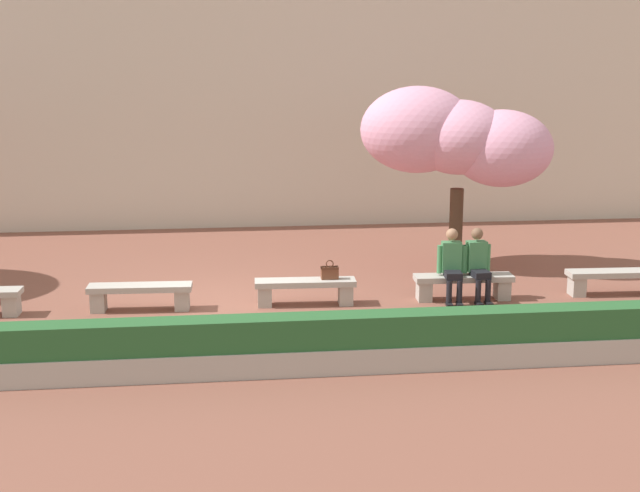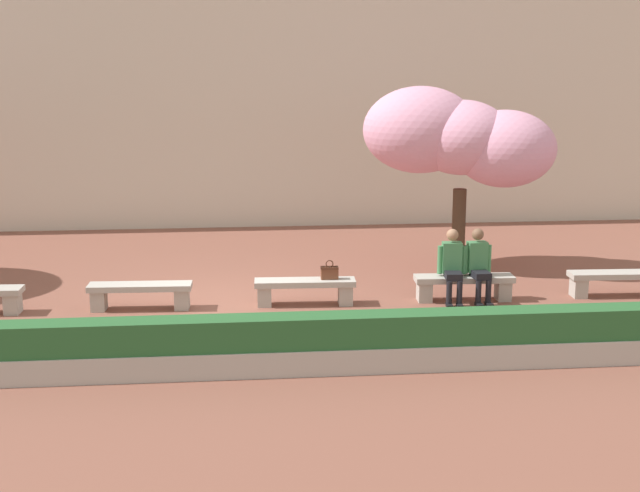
{
  "view_description": "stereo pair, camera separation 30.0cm",
  "coord_description": "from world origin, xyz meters",
  "px_view_note": "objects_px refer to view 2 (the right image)",
  "views": [
    {
      "loc": [
        -0.11,
        -14.88,
        4.31
      ],
      "look_at": [
        1.7,
        0.2,
        1.0
      ],
      "focal_mm": 50.0,
      "sensor_mm": 36.0,
      "label": 1
    },
    {
      "loc": [
        0.18,
        -14.92,
        4.31
      ],
      "look_at": [
        1.7,
        0.2,
        1.0
      ],
      "focal_mm": 50.0,
      "sensor_mm": 36.0,
      "label": 2
    }
  ],
  "objects_px": {
    "stone_bench_near_east": "(305,288)",
    "cherry_tree_main": "(458,138)",
    "person_seated_left": "(452,263)",
    "person_seated_right": "(479,262)",
    "stone_bench_center": "(140,292)",
    "handbag": "(330,272)",
    "stone_bench_east_end": "(464,284)",
    "stone_bench_far_east": "(618,280)"
  },
  "relations": [
    {
      "from": "person_seated_right",
      "to": "stone_bench_center",
      "type": "bearing_deg",
      "value": 179.48
    },
    {
      "from": "handbag",
      "to": "cherry_tree_main",
      "type": "height_order",
      "value": "cherry_tree_main"
    },
    {
      "from": "person_seated_left",
      "to": "cherry_tree_main",
      "type": "height_order",
      "value": "cherry_tree_main"
    },
    {
      "from": "handbag",
      "to": "cherry_tree_main",
      "type": "relative_size",
      "value": 0.09
    },
    {
      "from": "stone_bench_far_east",
      "to": "stone_bench_near_east",
      "type": "bearing_deg",
      "value": 180.0
    },
    {
      "from": "person_seated_right",
      "to": "stone_bench_near_east",
      "type": "bearing_deg",
      "value": 179.0
    },
    {
      "from": "stone_bench_center",
      "to": "person_seated_left",
      "type": "bearing_deg",
      "value": -0.56
    },
    {
      "from": "stone_bench_far_east",
      "to": "handbag",
      "type": "xyz_separation_m",
      "value": [
        -5.22,
        0.01,
        0.28
      ]
    },
    {
      "from": "stone_bench_east_end",
      "to": "handbag",
      "type": "relative_size",
      "value": 5.21
    },
    {
      "from": "stone_bench_near_east",
      "to": "cherry_tree_main",
      "type": "distance_m",
      "value": 4.62
    },
    {
      "from": "stone_bench_center",
      "to": "stone_bench_near_east",
      "type": "relative_size",
      "value": 1.0
    },
    {
      "from": "person_seated_right",
      "to": "stone_bench_far_east",
      "type": "bearing_deg",
      "value": 1.18
    },
    {
      "from": "stone_bench_near_east",
      "to": "person_seated_right",
      "type": "distance_m",
      "value": 3.09
    },
    {
      "from": "person_seated_left",
      "to": "person_seated_right",
      "type": "bearing_deg",
      "value": -0.02
    },
    {
      "from": "stone_bench_east_end",
      "to": "person_seated_right",
      "type": "distance_m",
      "value": 0.46
    },
    {
      "from": "person_seated_left",
      "to": "person_seated_right",
      "type": "relative_size",
      "value": 1.0
    },
    {
      "from": "stone_bench_east_end",
      "to": "handbag",
      "type": "height_order",
      "value": "handbag"
    },
    {
      "from": "stone_bench_center",
      "to": "handbag",
      "type": "height_order",
      "value": "handbag"
    },
    {
      "from": "stone_bench_center",
      "to": "stone_bench_east_end",
      "type": "distance_m",
      "value": 5.65
    },
    {
      "from": "person_seated_left",
      "to": "handbag",
      "type": "xyz_separation_m",
      "value": [
        -2.16,
        0.06,
        -0.12
      ]
    },
    {
      "from": "stone_bench_east_end",
      "to": "person_seated_left",
      "type": "relative_size",
      "value": 1.37
    },
    {
      "from": "person_seated_right",
      "to": "cherry_tree_main",
      "type": "distance_m",
      "value": 3.08
    },
    {
      "from": "stone_bench_east_end",
      "to": "cherry_tree_main",
      "type": "height_order",
      "value": "cherry_tree_main"
    },
    {
      "from": "stone_bench_near_east",
      "to": "stone_bench_center",
      "type": "bearing_deg",
      "value": -180.0
    },
    {
      "from": "person_seated_right",
      "to": "handbag",
      "type": "height_order",
      "value": "person_seated_right"
    },
    {
      "from": "stone_bench_east_end",
      "to": "cherry_tree_main",
      "type": "bearing_deg",
      "value": 80.0
    },
    {
      "from": "handbag",
      "to": "person_seated_left",
      "type": "bearing_deg",
      "value": -1.67
    },
    {
      "from": "stone_bench_center",
      "to": "person_seated_left",
      "type": "distance_m",
      "value": 5.43
    },
    {
      "from": "stone_bench_east_end",
      "to": "person_seated_right",
      "type": "xyz_separation_m",
      "value": [
        0.23,
        -0.05,
        0.4
      ]
    },
    {
      "from": "stone_bench_near_east",
      "to": "cherry_tree_main",
      "type": "relative_size",
      "value": 0.47
    },
    {
      "from": "stone_bench_near_east",
      "to": "person_seated_right",
      "type": "bearing_deg",
      "value": -1.0
    },
    {
      "from": "stone_bench_center",
      "to": "stone_bench_east_end",
      "type": "height_order",
      "value": "same"
    },
    {
      "from": "stone_bench_center",
      "to": "stone_bench_far_east",
      "type": "height_order",
      "value": "same"
    },
    {
      "from": "stone_bench_east_end",
      "to": "stone_bench_far_east",
      "type": "relative_size",
      "value": 1.0
    },
    {
      "from": "stone_bench_far_east",
      "to": "cherry_tree_main",
      "type": "relative_size",
      "value": 0.47
    },
    {
      "from": "stone_bench_east_end",
      "to": "cherry_tree_main",
      "type": "distance_m",
      "value": 3.33
    },
    {
      "from": "stone_bench_far_east",
      "to": "person_seated_right",
      "type": "relative_size",
      "value": 1.37
    },
    {
      "from": "stone_bench_near_east",
      "to": "stone_bench_east_end",
      "type": "bearing_deg",
      "value": -0.0
    },
    {
      "from": "person_seated_left",
      "to": "cherry_tree_main",
      "type": "relative_size",
      "value": 0.34
    },
    {
      "from": "handbag",
      "to": "cherry_tree_main",
      "type": "xyz_separation_m",
      "value": [
        2.81,
        2.31,
        2.07
      ]
    },
    {
      "from": "stone_bench_near_east",
      "to": "stone_bench_east_end",
      "type": "xyz_separation_m",
      "value": [
        2.83,
        -0.0,
        0.0
      ]
    },
    {
      "from": "stone_bench_east_end",
      "to": "person_seated_left",
      "type": "height_order",
      "value": "person_seated_left"
    }
  ]
}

